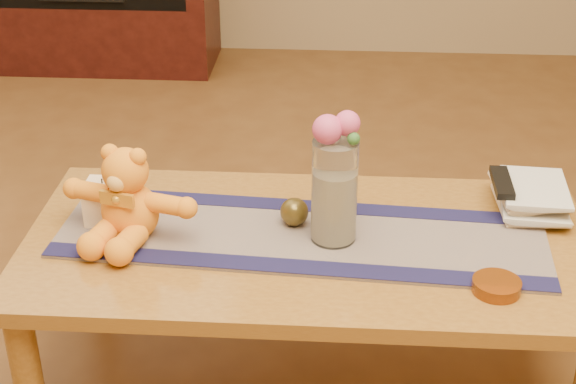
# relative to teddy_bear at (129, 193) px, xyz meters

# --- Properties ---
(floor) EXTENTS (5.50, 5.50, 0.00)m
(floor) POSITION_rel_teddy_bear_xyz_m (0.44, 0.01, -0.57)
(floor) COLOR brown
(floor) RESTS_ON ground
(coffee_table_top) EXTENTS (1.40, 0.70, 0.04)m
(coffee_table_top) POSITION_rel_teddy_bear_xyz_m (0.44, 0.01, -0.14)
(coffee_table_top) COLOR brown
(coffee_table_top) RESTS_ON floor
(table_leg_fl) EXTENTS (0.07, 0.07, 0.41)m
(table_leg_fl) POSITION_rel_teddy_bear_xyz_m (-0.20, -0.28, -0.36)
(table_leg_fl) COLOR brown
(table_leg_fl) RESTS_ON floor
(table_leg_bl) EXTENTS (0.07, 0.07, 0.41)m
(table_leg_bl) POSITION_rel_teddy_bear_xyz_m (-0.20, 0.30, -0.36)
(table_leg_bl) COLOR brown
(table_leg_bl) RESTS_ON floor
(table_leg_br) EXTENTS (0.07, 0.07, 0.41)m
(table_leg_br) POSITION_rel_teddy_bear_xyz_m (1.08, 0.30, -0.36)
(table_leg_br) COLOR brown
(table_leg_br) RESTS_ON floor
(persian_runner) EXTENTS (1.22, 0.43, 0.01)m
(persian_runner) POSITION_rel_teddy_bear_xyz_m (0.42, 0.02, -0.12)
(persian_runner) COLOR #181A43
(persian_runner) RESTS_ON coffee_table_top
(runner_border_near) EXTENTS (1.20, 0.14, 0.00)m
(runner_border_near) POSITION_rel_teddy_bear_xyz_m (0.41, -0.13, -0.11)
(runner_border_near) COLOR #16153F
(runner_border_near) RESTS_ON persian_runner
(runner_border_far) EXTENTS (1.20, 0.14, 0.00)m
(runner_border_far) POSITION_rel_teddy_bear_xyz_m (0.43, 0.16, -0.11)
(runner_border_far) COLOR #16153F
(runner_border_far) RESTS_ON persian_runner
(teddy_bear) EXTENTS (0.39, 0.35, 0.22)m
(teddy_bear) POSITION_rel_teddy_bear_xyz_m (0.00, 0.00, 0.00)
(teddy_bear) COLOR orange
(teddy_bear) RESTS_ON persian_runner
(pillar_candle) EXTENTS (0.09, 0.09, 0.11)m
(pillar_candle) POSITION_rel_teddy_bear_xyz_m (-0.08, 0.06, -0.06)
(pillar_candle) COLOR #FFE0BB
(pillar_candle) RESTS_ON persian_runner
(candle_wick) EXTENTS (0.00, 0.00, 0.01)m
(candle_wick) POSITION_rel_teddy_bear_xyz_m (-0.08, 0.06, 0.00)
(candle_wick) COLOR black
(candle_wick) RESTS_ON pillar_candle
(glass_vase) EXTENTS (0.11, 0.11, 0.26)m
(glass_vase) POSITION_rel_teddy_bear_xyz_m (0.50, 0.01, 0.02)
(glass_vase) COLOR silver
(glass_vase) RESTS_ON persian_runner
(potpourri_fill) EXTENTS (0.09, 0.09, 0.18)m
(potpourri_fill) POSITION_rel_teddy_bear_xyz_m (0.50, 0.01, -0.02)
(potpourri_fill) COLOR beige
(potpourri_fill) RESTS_ON glass_vase
(rose_left) EXTENTS (0.07, 0.07, 0.07)m
(rose_left) POSITION_rel_teddy_bear_xyz_m (0.48, -0.00, 0.18)
(rose_left) COLOR #D04982
(rose_left) RESTS_ON glass_vase
(rose_right) EXTENTS (0.06, 0.06, 0.06)m
(rose_right) POSITION_rel_teddy_bear_xyz_m (0.52, 0.01, 0.19)
(rose_right) COLOR #D04982
(rose_right) RESTS_ON glass_vase
(blue_flower_back) EXTENTS (0.04, 0.04, 0.04)m
(blue_flower_back) POSITION_rel_teddy_bear_xyz_m (0.51, 0.04, 0.18)
(blue_flower_back) COLOR #4C56A4
(blue_flower_back) RESTS_ON glass_vase
(blue_flower_side) EXTENTS (0.04, 0.04, 0.04)m
(blue_flower_side) POSITION_rel_teddy_bear_xyz_m (0.47, 0.03, 0.17)
(blue_flower_side) COLOR #4C56A4
(blue_flower_side) RESTS_ON glass_vase
(leaf_sprig) EXTENTS (0.03, 0.03, 0.03)m
(leaf_sprig) POSITION_rel_teddy_bear_xyz_m (0.54, -0.01, 0.17)
(leaf_sprig) COLOR #33662D
(leaf_sprig) RESTS_ON glass_vase
(bronze_ball) EXTENTS (0.09, 0.09, 0.07)m
(bronze_ball) POSITION_rel_teddy_bear_xyz_m (0.40, 0.07, -0.08)
(bronze_ball) COLOR #52431B
(bronze_ball) RESTS_ON persian_runner
(book_bottom) EXTENTS (0.17, 0.23, 0.02)m
(book_bottom) POSITION_rel_teddy_bear_xyz_m (0.92, 0.19, -0.11)
(book_bottom) COLOR beige
(book_bottom) RESTS_ON coffee_table_top
(book_lower) EXTENTS (0.19, 0.24, 0.02)m
(book_lower) POSITION_rel_teddy_bear_xyz_m (0.93, 0.19, -0.09)
(book_lower) COLOR beige
(book_lower) RESTS_ON book_bottom
(book_upper) EXTENTS (0.18, 0.24, 0.02)m
(book_upper) POSITION_rel_teddy_bear_xyz_m (0.92, 0.19, -0.07)
(book_upper) COLOR beige
(book_upper) RESTS_ON book_lower
(book_top) EXTENTS (0.18, 0.23, 0.02)m
(book_top) POSITION_rel_teddy_bear_xyz_m (0.93, 0.19, -0.05)
(book_top) COLOR beige
(book_top) RESTS_ON book_upper
(tv_remote) EXTENTS (0.05, 0.16, 0.02)m
(tv_remote) POSITION_rel_teddy_bear_xyz_m (0.92, 0.18, -0.03)
(tv_remote) COLOR black
(tv_remote) RESTS_ON book_top
(amber_dish) EXTENTS (0.14, 0.14, 0.03)m
(amber_dish) POSITION_rel_teddy_bear_xyz_m (0.86, -0.18, -0.11)
(amber_dish) COLOR #BF5914
(amber_dish) RESTS_ON coffee_table_top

